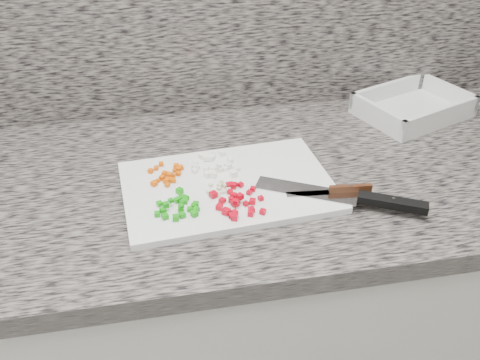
% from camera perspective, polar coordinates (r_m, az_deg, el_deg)
% --- Properties ---
extents(cabinet, '(3.92, 0.62, 0.86)m').
position_cam_1_polar(cabinet, '(1.40, -3.28, -15.80)').
color(cabinet, beige).
rests_on(cabinet, ground).
extents(countertop, '(3.96, 0.64, 0.04)m').
position_cam_1_polar(countertop, '(1.10, -4.03, -0.50)').
color(countertop, '#635D57').
rests_on(countertop, cabinet).
extents(cutting_board, '(0.42, 0.30, 0.01)m').
position_cam_1_polar(cutting_board, '(1.04, -1.28, -0.73)').
color(cutting_board, white).
rests_on(cutting_board, countertop).
extents(carrot_pile, '(0.07, 0.09, 0.02)m').
position_cam_1_polar(carrot_pile, '(1.07, -7.74, 0.64)').
color(carrot_pile, '#D45304').
rests_on(carrot_pile, cutting_board).
extents(onion_pile, '(0.10, 0.10, 0.02)m').
position_cam_1_polar(onion_pile, '(1.09, -2.61, 1.59)').
color(onion_pile, white).
rests_on(onion_pile, cutting_board).
extents(green_pepper_pile, '(0.08, 0.09, 0.02)m').
position_cam_1_polar(green_pepper_pile, '(0.98, -6.52, -2.80)').
color(green_pepper_pile, '#128F0D').
rests_on(green_pepper_pile, cutting_board).
extents(red_pepper_pile, '(0.10, 0.11, 0.02)m').
position_cam_1_polar(red_pepper_pile, '(0.98, -0.39, -2.25)').
color(red_pepper_pile, '#BA0215').
rests_on(red_pepper_pile, cutting_board).
extents(garlic_pile, '(0.05, 0.05, 0.01)m').
position_cam_1_polar(garlic_pile, '(1.02, -2.34, -1.00)').
color(garlic_pile, beige).
rests_on(garlic_pile, cutting_board).
extents(chef_knife, '(0.30, 0.18, 0.02)m').
position_cam_1_polar(chef_knife, '(1.02, 12.89, -1.94)').
color(chef_knife, silver).
rests_on(chef_knife, cutting_board).
extents(paring_knife, '(0.16, 0.03, 0.02)m').
position_cam_1_polar(paring_knife, '(1.03, 10.59, -1.07)').
color(paring_knife, silver).
rests_on(paring_knife, cutting_board).
extents(tray, '(0.30, 0.26, 0.05)m').
position_cam_1_polar(tray, '(1.39, 17.93, 7.33)').
color(tray, silver).
rests_on(tray, countertop).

